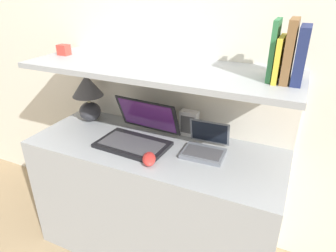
{
  "coord_description": "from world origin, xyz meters",
  "views": [
    {
      "loc": [
        0.67,
        -0.99,
        1.56
      ],
      "look_at": [
        0.09,
        0.27,
        0.89
      ],
      "focal_mm": 32.0,
      "sensor_mm": 36.0,
      "label": 1
    }
  ],
  "objects_px": {
    "laptop_large": "(138,135)",
    "router_box": "(189,123)",
    "computer_mouse": "(149,159)",
    "book_brown": "(290,51)",
    "book_yellow": "(279,59)",
    "table_lamp": "(88,94)",
    "laptop_small": "(205,147)",
    "book_navy": "(301,55)",
    "shelf_gadget": "(64,50)",
    "book_green": "(274,50)"
  },
  "relations": [
    {
      "from": "table_lamp",
      "to": "book_brown",
      "type": "bearing_deg",
      "value": -3.51
    },
    {
      "from": "laptop_large",
      "to": "book_yellow",
      "type": "bearing_deg",
      "value": 5.35
    },
    {
      "from": "router_box",
      "to": "book_brown",
      "type": "distance_m",
      "value": 0.7
    },
    {
      "from": "book_yellow",
      "to": "book_navy",
      "type": "bearing_deg",
      "value": 0.0
    },
    {
      "from": "book_brown",
      "to": "shelf_gadget",
      "type": "xyz_separation_m",
      "value": [
        -1.21,
        -0.0,
        -0.1
      ]
    },
    {
      "from": "book_brown",
      "to": "book_yellow",
      "type": "height_order",
      "value": "book_brown"
    },
    {
      "from": "laptop_small",
      "to": "book_navy",
      "type": "height_order",
      "value": "book_navy"
    },
    {
      "from": "laptop_large",
      "to": "laptop_small",
      "type": "xyz_separation_m",
      "value": [
        0.38,
        0.05,
        -0.01
      ]
    },
    {
      "from": "laptop_small",
      "to": "book_yellow",
      "type": "distance_m",
      "value": 0.57
    },
    {
      "from": "table_lamp",
      "to": "router_box",
      "type": "bearing_deg",
      "value": 6.45
    },
    {
      "from": "table_lamp",
      "to": "shelf_gadget",
      "type": "bearing_deg",
      "value": -138.1
    },
    {
      "from": "laptop_large",
      "to": "book_brown",
      "type": "xyz_separation_m",
      "value": [
        0.71,
        0.06,
        0.51
      ]
    },
    {
      "from": "router_box",
      "to": "book_green",
      "type": "bearing_deg",
      "value": -18.89
    },
    {
      "from": "laptop_large",
      "to": "computer_mouse",
      "type": "xyz_separation_m",
      "value": [
        0.16,
        -0.16,
        -0.03
      ]
    },
    {
      "from": "table_lamp",
      "to": "book_brown",
      "type": "relative_size",
      "value": 1.19
    },
    {
      "from": "book_navy",
      "to": "shelf_gadget",
      "type": "bearing_deg",
      "value": -180.0
    },
    {
      "from": "laptop_small",
      "to": "shelf_gadget",
      "type": "bearing_deg",
      "value": 179.16
    },
    {
      "from": "table_lamp",
      "to": "book_brown",
      "type": "xyz_separation_m",
      "value": [
        1.14,
        -0.07,
        0.38
      ]
    },
    {
      "from": "table_lamp",
      "to": "laptop_small",
      "type": "relative_size",
      "value": 1.36
    },
    {
      "from": "computer_mouse",
      "to": "book_brown",
      "type": "bearing_deg",
      "value": 21.98
    },
    {
      "from": "laptop_large",
      "to": "laptop_small",
      "type": "bearing_deg",
      "value": 7.5
    },
    {
      "from": "computer_mouse",
      "to": "router_box",
      "type": "height_order",
      "value": "router_box"
    },
    {
      "from": "book_yellow",
      "to": "book_brown",
      "type": "bearing_deg",
      "value": 0.0
    },
    {
      "from": "book_brown",
      "to": "book_yellow",
      "type": "bearing_deg",
      "value": -180.0
    },
    {
      "from": "book_brown",
      "to": "router_box",
      "type": "bearing_deg",
      "value": 163.43
    },
    {
      "from": "computer_mouse",
      "to": "router_box",
      "type": "distance_m",
      "value": 0.38
    },
    {
      "from": "laptop_small",
      "to": "computer_mouse",
      "type": "bearing_deg",
      "value": -136.69
    },
    {
      "from": "book_yellow",
      "to": "computer_mouse",
      "type": "bearing_deg",
      "value": -156.6
    },
    {
      "from": "table_lamp",
      "to": "shelf_gadget",
      "type": "distance_m",
      "value": 0.3
    },
    {
      "from": "book_brown",
      "to": "book_green",
      "type": "relative_size",
      "value": 1.02
    },
    {
      "from": "book_yellow",
      "to": "shelf_gadget",
      "type": "relative_size",
      "value": 2.85
    },
    {
      "from": "shelf_gadget",
      "to": "book_brown",
      "type": "bearing_deg",
      "value": 0.0
    },
    {
      "from": "table_lamp",
      "to": "book_yellow",
      "type": "bearing_deg",
      "value": -3.63
    },
    {
      "from": "router_box",
      "to": "book_navy",
      "type": "distance_m",
      "value": 0.72
    },
    {
      "from": "book_brown",
      "to": "book_green",
      "type": "height_order",
      "value": "book_brown"
    },
    {
      "from": "computer_mouse",
      "to": "router_box",
      "type": "bearing_deg",
      "value": 79.28
    },
    {
      "from": "router_box",
      "to": "laptop_large",
      "type": "bearing_deg",
      "value": -137.55
    },
    {
      "from": "laptop_large",
      "to": "router_box",
      "type": "bearing_deg",
      "value": 42.45
    },
    {
      "from": "computer_mouse",
      "to": "book_yellow",
      "type": "height_order",
      "value": "book_yellow"
    },
    {
      "from": "book_yellow",
      "to": "router_box",
      "type": "bearing_deg",
      "value": 162.13
    },
    {
      "from": "computer_mouse",
      "to": "book_yellow",
      "type": "distance_m",
      "value": 0.75
    },
    {
      "from": "computer_mouse",
      "to": "book_navy",
      "type": "bearing_deg",
      "value": 20.44
    },
    {
      "from": "table_lamp",
      "to": "computer_mouse",
      "type": "bearing_deg",
      "value": -26.6
    },
    {
      "from": "table_lamp",
      "to": "router_box",
      "type": "xyz_separation_m",
      "value": [
        0.65,
        0.07,
        -0.11
      ]
    },
    {
      "from": "book_navy",
      "to": "shelf_gadget",
      "type": "relative_size",
      "value": 3.57
    },
    {
      "from": "shelf_gadget",
      "to": "book_yellow",
      "type": "bearing_deg",
      "value": 0.0
    },
    {
      "from": "book_navy",
      "to": "book_brown",
      "type": "height_order",
      "value": "book_brown"
    },
    {
      "from": "book_yellow",
      "to": "shelf_gadget",
      "type": "bearing_deg",
      "value": 180.0
    },
    {
      "from": "computer_mouse",
      "to": "laptop_large",
      "type": "bearing_deg",
      "value": 134.35
    },
    {
      "from": "laptop_small",
      "to": "computer_mouse",
      "type": "relative_size",
      "value": 1.64
    }
  ]
}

